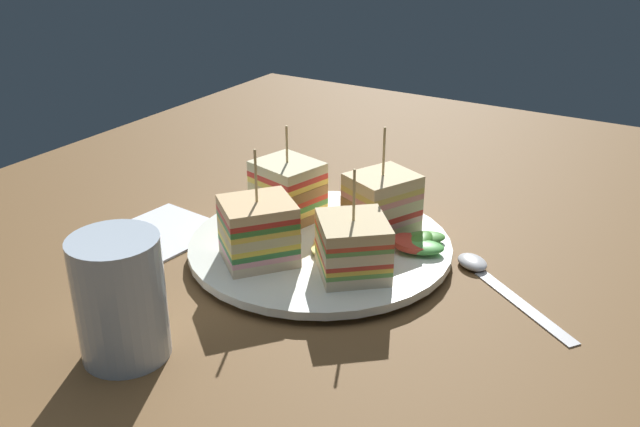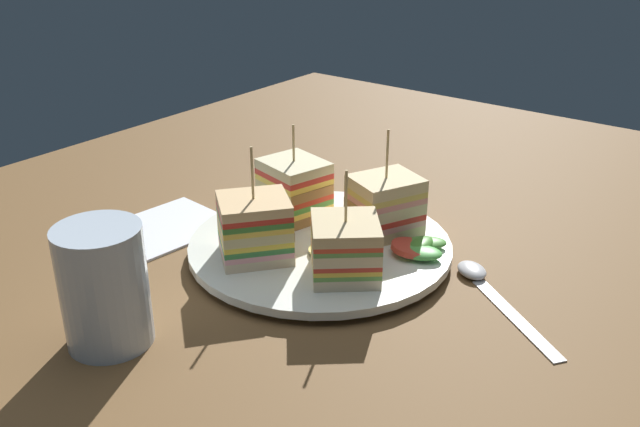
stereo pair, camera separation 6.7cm
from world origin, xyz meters
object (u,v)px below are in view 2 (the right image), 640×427
at_px(plate, 320,247).
at_px(sandwich_wedge_0, 345,248).
at_px(sandwich_wedge_3, 255,228).
at_px(sandwich_wedge_2, 294,189).
at_px(drinking_glass, 105,294).
at_px(napkin, 164,227).
at_px(sandwich_wedge_1, 385,205).
at_px(chip_pile, 336,243).
at_px(spoon, 485,284).

height_order(plate, sandwich_wedge_0, sandwich_wedge_0).
bearing_deg(plate, sandwich_wedge_3, -25.60).
distance_m(sandwich_wedge_2, drinking_glass, 0.25).
height_order(plate, napkin, plate).
distance_m(sandwich_wedge_1, sandwich_wedge_2, 0.10).
height_order(sandwich_wedge_0, sandwich_wedge_3, sandwich_wedge_3).
distance_m(sandwich_wedge_3, drinking_glass, 0.16).
relative_size(sandwich_wedge_0, sandwich_wedge_3, 0.91).
bearing_deg(sandwich_wedge_3, sandwich_wedge_0, -35.35).
xyz_separation_m(sandwich_wedge_0, chip_pile, (-0.03, -0.04, -0.02)).
xyz_separation_m(sandwich_wedge_0, napkin, (0.02, -0.22, -0.04)).
height_order(sandwich_wedge_1, sandwich_wedge_3, same).
xyz_separation_m(spoon, napkin, (0.09, -0.32, -0.00)).
bearing_deg(sandwich_wedge_1, sandwich_wedge_3, -5.55).
height_order(sandwich_wedge_0, sandwich_wedge_2, same).
xyz_separation_m(chip_pile, napkin, (0.05, -0.19, -0.02)).
bearing_deg(drinking_glass, sandwich_wedge_2, -176.51).
distance_m(sandwich_wedge_1, napkin, 0.24).
distance_m(plate, drinking_glass, 0.22).
bearing_deg(sandwich_wedge_2, spoon, 15.97).
height_order(plate, sandwich_wedge_1, sandwich_wedge_1).
bearing_deg(napkin, chip_pile, 105.52).
xyz_separation_m(chip_pile, drinking_glass, (0.21, -0.06, 0.02)).
bearing_deg(napkin, drinking_glass, 37.19).
xyz_separation_m(sandwich_wedge_2, sandwich_wedge_3, (0.09, 0.03, -0.00)).
xyz_separation_m(sandwich_wedge_0, sandwich_wedge_2, (-0.07, -0.11, 0.00)).
relative_size(spoon, napkin, 1.12).
bearing_deg(sandwich_wedge_0, napkin, 54.35).
xyz_separation_m(spoon, drinking_glass, (0.26, -0.20, 0.04)).
height_order(sandwich_wedge_0, chip_pile, sandwich_wedge_0).
relative_size(sandwich_wedge_0, drinking_glass, 1.00).
relative_size(sandwich_wedge_0, napkin, 0.80).
height_order(spoon, drinking_glass, drinking_glass).
xyz_separation_m(sandwich_wedge_2, napkin, (0.09, -0.11, -0.04)).
height_order(sandwich_wedge_3, chip_pile, sandwich_wedge_3).
xyz_separation_m(plate, sandwich_wedge_0, (0.04, 0.06, 0.03)).
relative_size(plate, drinking_glass, 2.59).
height_order(sandwich_wedge_0, napkin, sandwich_wedge_0).
relative_size(sandwich_wedge_2, chip_pile, 1.40).
height_order(plate, chip_pile, chip_pile).
bearing_deg(plate, drinking_glass, -11.35).
xyz_separation_m(sandwich_wedge_2, spoon, (-0.01, 0.22, -0.04)).
height_order(napkin, drinking_glass, drinking_glass).
bearing_deg(sandwich_wedge_0, sandwich_wedge_3, 65.46).
height_order(plate, spoon, plate).
bearing_deg(drinking_glass, napkin, -142.81).
relative_size(sandwich_wedge_3, chip_pile, 1.53).
xyz_separation_m(plate, sandwich_wedge_3, (0.06, -0.03, 0.04)).
distance_m(plate, spoon, 0.16).
bearing_deg(sandwich_wedge_0, sandwich_wedge_1, -29.19).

